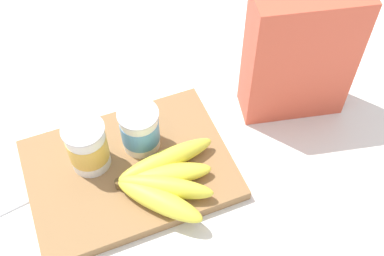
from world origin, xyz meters
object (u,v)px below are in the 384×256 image
at_px(cutting_board, 130,169).
at_px(cereal_box, 300,56).
at_px(banana_bunch, 164,180).
at_px(yogurt_cup_back, 140,129).
at_px(yogurt_cup_front, 87,146).

relative_size(cutting_board, cereal_box, 1.34).
distance_m(cutting_board, banana_bunch, 0.08).
distance_m(cereal_box, banana_bunch, 0.32).
height_order(cutting_board, yogurt_cup_back, yogurt_cup_back).
bearing_deg(yogurt_cup_front, yogurt_cup_back, 3.22).
bearing_deg(yogurt_cup_back, cutting_board, -133.88).
bearing_deg(yogurt_cup_front, banana_bunch, -42.26).
distance_m(cutting_board, cereal_box, 0.35).
bearing_deg(yogurt_cup_front, cutting_board, -29.22).
bearing_deg(cutting_board, cereal_box, 6.06).
xyz_separation_m(cutting_board, cereal_box, (0.33, 0.04, 0.12)).
bearing_deg(cutting_board, yogurt_cup_back, 46.12).
relative_size(cutting_board, banana_bunch, 1.82).
distance_m(cutting_board, yogurt_cup_back, 0.07).
bearing_deg(banana_bunch, yogurt_cup_back, 94.75).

